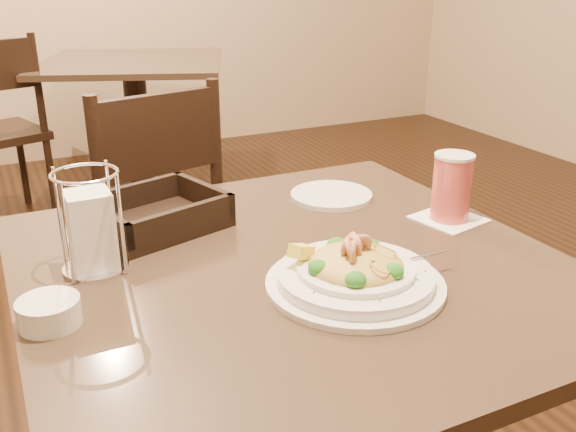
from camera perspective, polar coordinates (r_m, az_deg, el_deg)
name	(u,v)px	position (r m, az deg, el deg)	size (l,w,h in m)	color
main_table	(293,379)	(1.23, 0.42, -14.29)	(0.90, 0.90, 0.76)	black
background_table	(136,106)	(3.54, -13.33, 9.52)	(1.16, 1.16, 0.76)	black
dining_chair_near	(145,223)	(1.99, -12.60, -0.65)	(0.51, 0.51, 0.93)	black
pasta_bowl	(355,272)	(1.02, 5.97, -4.99)	(0.32, 0.29, 0.09)	white
drink_glass	(452,188)	(1.30, 14.34, 2.44)	(0.14, 0.14, 0.14)	white
bread_basket	(157,217)	(1.27, -11.58, -0.05)	(0.28, 0.25, 0.07)	black
napkin_caddy	(91,228)	(1.10, -17.10, -1.05)	(0.11, 0.11, 0.17)	silver
side_plate	(331,195)	(1.40, 3.87, 1.84)	(0.18, 0.18, 0.01)	white
butter_ramekin	(49,312)	(0.98, -20.47, -8.02)	(0.09, 0.09, 0.04)	white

